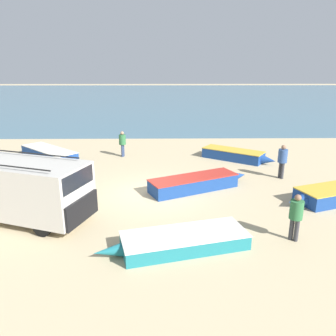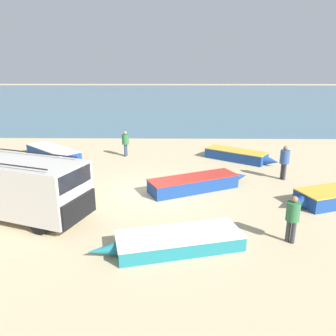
% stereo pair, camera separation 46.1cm
% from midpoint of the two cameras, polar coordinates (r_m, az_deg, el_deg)
% --- Properties ---
extents(ground_plane, '(200.00, 200.00, 0.00)m').
position_cam_midpoint_polar(ground_plane, '(15.09, -3.90, -4.45)').
color(ground_plane, tan).
extents(sea_water, '(120.00, 80.00, 0.01)m').
position_cam_midpoint_polar(sea_water, '(66.25, -1.60, 12.40)').
color(sea_water, '#477084').
rests_on(sea_water, ground_plane).
extents(parked_van, '(5.57, 3.67, 2.39)m').
position_cam_midpoint_polar(parked_van, '(13.49, -25.08, -3.16)').
color(parked_van, beige).
rests_on(parked_van, ground_plane).
extents(fishing_rowboat_0, '(4.25, 3.35, 0.63)m').
position_cam_midpoint_polar(fishing_rowboat_0, '(20.77, 11.05, 2.25)').
color(fishing_rowboat_0, navy).
rests_on(fishing_rowboat_0, ground_plane).
extents(fishing_rowboat_1, '(4.37, 2.50, 0.62)m').
position_cam_midpoint_polar(fishing_rowboat_1, '(15.72, 26.11, -4.14)').
color(fishing_rowboat_1, navy).
rests_on(fishing_rowboat_1, ground_plane).
extents(fishing_rowboat_2, '(4.74, 4.48, 0.62)m').
position_cam_midpoint_polar(fishing_rowboat_2, '(22.03, -20.34, 2.33)').
color(fishing_rowboat_2, navy).
rests_on(fishing_rowboat_2, ground_plane).
extents(fishing_rowboat_3, '(5.07, 3.04, 0.64)m').
position_cam_midpoint_polar(fishing_rowboat_3, '(15.55, 4.31, -2.54)').
color(fishing_rowboat_3, navy).
rests_on(fishing_rowboat_3, ground_plane).
extents(fishing_rowboat_4, '(4.95, 2.42, 0.49)m').
position_cam_midpoint_polar(fishing_rowboat_4, '(10.71, 0.94, -12.57)').
color(fishing_rowboat_4, '#1E757F').
rests_on(fishing_rowboat_4, ground_plane).
extents(fisherman_0, '(0.43, 0.43, 1.64)m').
position_cam_midpoint_polar(fisherman_0, '(21.24, -8.56, 4.57)').
color(fisherman_0, navy).
rests_on(fisherman_0, ground_plane).
extents(fisherman_1, '(0.47, 0.47, 1.77)m').
position_cam_midpoint_polar(fisherman_1, '(17.71, 18.61, 1.57)').
color(fisherman_1, '#38383D').
rests_on(fisherman_1, ground_plane).
extents(fisherman_2, '(0.43, 0.43, 1.64)m').
position_cam_midpoint_polar(fisherman_2, '(11.49, 20.33, -7.43)').
color(fisherman_2, '#38383D').
rests_on(fisherman_2, ground_plane).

